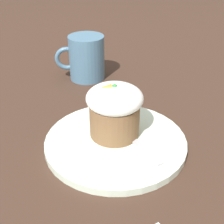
{
  "coord_description": "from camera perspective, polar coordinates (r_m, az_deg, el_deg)",
  "views": [
    {
      "loc": [
        0.05,
        0.4,
        0.31
      ],
      "look_at": [
        0.0,
        -0.02,
        0.05
      ],
      "focal_mm": 50.0,
      "sensor_mm": 36.0,
      "label": 1
    }
  ],
  "objects": [
    {
      "name": "carrot_cake",
      "position": [
        0.49,
        -0.0,
        0.48
      ],
      "size": [
        0.09,
        0.09,
        0.09
      ],
      "color": "brown",
      "rests_on": "dessert_plate"
    },
    {
      "name": "spoon",
      "position": [
        0.5,
        2.74,
        -4.03
      ],
      "size": [
        0.07,
        0.12,
        0.01
      ],
      "color": "#B7B7BC",
      "rests_on": "dessert_plate"
    },
    {
      "name": "ground_plane",
      "position": [
        0.5,
        0.65,
        -6.05
      ],
      "size": [
        4.0,
        4.0,
        0.0
      ],
      "primitive_type": "plane",
      "color": "#3D281E"
    },
    {
      "name": "coffee_cup",
      "position": [
        0.71,
        -4.78,
        9.87
      ],
      "size": [
        0.11,
        0.08,
        0.1
      ],
      "color": "teal",
      "rests_on": "ground_plane"
    },
    {
      "name": "dessert_plate",
      "position": [
        0.5,
        0.66,
        -5.51
      ],
      "size": [
        0.23,
        0.23,
        0.01
      ],
      "color": "silver",
      "rests_on": "ground_plane"
    }
  ]
}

